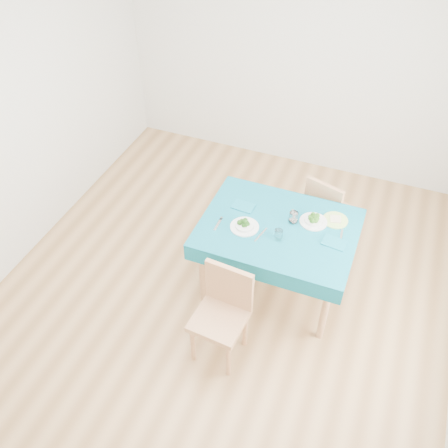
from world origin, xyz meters
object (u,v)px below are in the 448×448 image
at_px(chair_near, 219,315).
at_px(table, 275,258).
at_px(bowl_near, 245,224).
at_px(chair_far, 329,207).
at_px(bowl_far, 314,219).
at_px(side_plate, 335,220).

bearing_deg(chair_near, table, 80.98).
bearing_deg(table, bowl_near, -156.91).
xyz_separation_m(chair_far, bowl_near, (-0.56, -0.86, 0.33)).
distance_m(chair_far, bowl_far, 0.67).
xyz_separation_m(chair_near, side_plate, (0.62, 1.08, 0.27)).
height_order(bowl_near, bowl_far, bowl_near).
xyz_separation_m(table, chair_near, (-0.20, -0.83, 0.11)).
bearing_deg(side_plate, chair_far, 103.86).
height_order(chair_near, chair_far, chair_near).
distance_m(chair_far, bowl_near, 1.08).
height_order(chair_near, side_plate, chair_near).
relative_size(chair_near, bowl_near, 4.09).
bearing_deg(table, bowl_far, 32.36).
bearing_deg(bowl_near, bowl_far, 27.85).
bearing_deg(chair_far, chair_near, 90.27).
height_order(chair_near, bowl_near, chair_near).
relative_size(chair_far, bowl_far, 4.02).
bearing_deg(bowl_near, chair_near, -85.07).
xyz_separation_m(chair_far, side_plate, (0.12, -0.50, 0.30)).
relative_size(chair_near, bowl_far, 4.25).
bearing_deg(bowl_far, table, -147.64).
distance_m(chair_near, bowl_near, 0.79).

